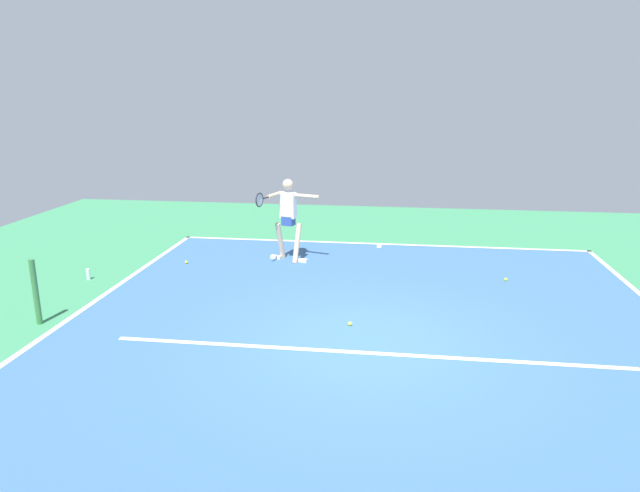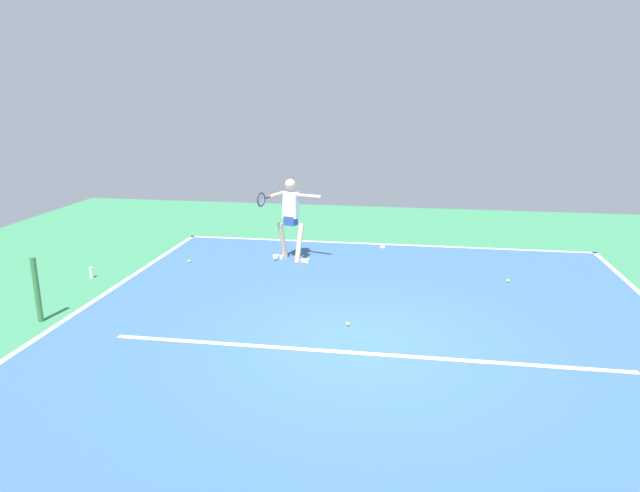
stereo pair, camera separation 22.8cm
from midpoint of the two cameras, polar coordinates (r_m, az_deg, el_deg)
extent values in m
plane|color=#388456|center=(8.55, 5.08, -9.62)|extent=(20.71, 20.71, 0.00)
cube|color=#38608E|center=(8.55, 5.08, -9.61)|extent=(9.80, 11.46, 0.00)
cube|color=white|center=(13.91, 6.78, 0.18)|extent=(9.80, 0.10, 0.01)
cube|color=white|center=(10.06, -23.89, -7.00)|extent=(0.10, 11.46, 0.01)
cube|color=white|center=(8.23, 4.90, -10.63)|extent=(7.35, 0.10, 0.01)
cube|color=white|center=(13.71, 6.74, -0.03)|extent=(0.10, 0.30, 0.01)
cylinder|color=#38753D|center=(10.08, -25.89, -3.97)|extent=(0.09, 0.09, 1.07)
cylinder|color=beige|center=(12.33, -1.56, 0.32)|extent=(0.20, 0.36, 0.86)
cube|color=white|center=(12.38, -1.06, -1.44)|extent=(0.26, 0.16, 0.07)
cylinder|color=beige|center=(12.51, -3.22, 0.53)|extent=(0.20, 0.36, 0.86)
cube|color=white|center=(12.67, -3.66, -1.08)|extent=(0.26, 0.16, 0.07)
cube|color=#2D4799|center=(12.31, -2.42, 2.57)|extent=(0.29, 0.26, 0.20)
cube|color=white|center=(12.24, -2.44, 4.11)|extent=(0.38, 0.27, 0.55)
sphere|color=beige|center=(12.16, -2.46, 6.19)|extent=(0.23, 0.23, 0.23)
cylinder|color=beige|center=(12.00, -0.55, 5.00)|extent=(0.55, 0.23, 0.08)
cylinder|color=beige|center=(12.03, -3.79, 5.15)|extent=(0.23, 0.55, 0.08)
cylinder|color=black|center=(11.70, -4.72, 4.84)|extent=(0.09, 0.22, 0.03)
torus|color=black|center=(11.49, -5.33, 4.64)|extent=(0.11, 0.29, 0.29)
cylinder|color=silver|center=(11.49, -5.33, 4.64)|extent=(0.07, 0.24, 0.25)
sphere|color=#CCE033|center=(11.68, 18.82, -3.32)|extent=(0.07, 0.07, 0.07)
sphere|color=yellow|center=(12.61, -12.45, -1.51)|extent=(0.07, 0.07, 0.07)
sphere|color=#C6E53D|center=(9.09, 3.53, -7.80)|extent=(0.07, 0.07, 0.07)
cylinder|color=white|center=(12.14, -21.40, -2.49)|extent=(0.07, 0.07, 0.22)
camera|label=1|loc=(0.11, -89.36, 0.17)|focal=32.00mm
camera|label=2|loc=(0.11, 90.64, -0.17)|focal=32.00mm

